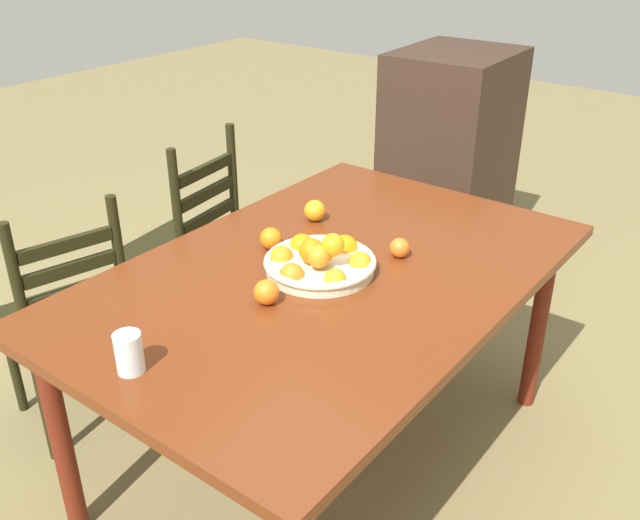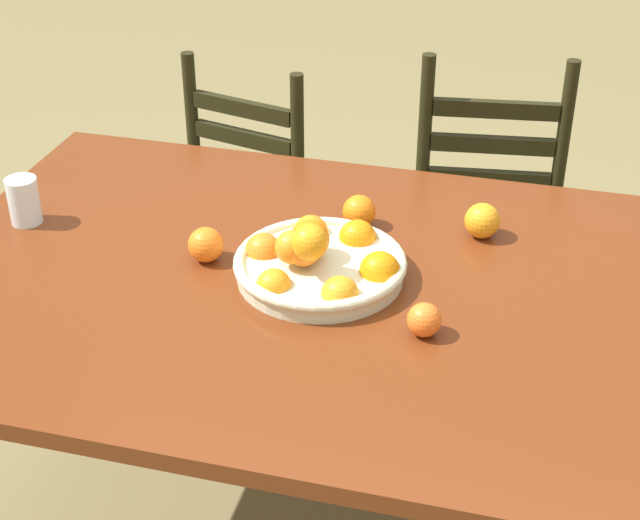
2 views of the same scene
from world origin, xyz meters
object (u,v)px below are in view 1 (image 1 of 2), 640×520
object	(u,v)px
dining_table	(328,291)
orange_loose_2	(400,248)
chair_by_cabinet	(186,249)
cabinet	(449,161)
orange_loose_1	(315,211)
fruit_bowl	(320,261)
orange_loose_0	(267,292)
drinking_glass	(129,353)
chair_near_window	(68,320)
orange_loose_3	(271,238)

from	to	relation	value
dining_table	orange_loose_2	size ratio (longest dim) A/B	25.99
chair_by_cabinet	cabinet	distance (m)	1.49
cabinet	orange_loose_2	world-z (taller)	cabinet
chair_by_cabinet	orange_loose_1	world-z (taller)	chair_by_cabinet
fruit_bowl	orange_loose_0	bearing A→B (deg)	178.92
cabinet	fruit_bowl	size ratio (longest dim) A/B	3.24
chair_by_cabinet	drinking_glass	world-z (taller)	chair_by_cabinet
chair_near_window	orange_loose_3	bearing A→B (deg)	137.04
chair_by_cabinet	drinking_glass	xyz separation A→B (m)	(-0.93, -0.84, 0.35)
dining_table	chair_by_cabinet	size ratio (longest dim) A/B	1.70
chair_near_window	orange_loose_1	distance (m)	0.96
cabinet	chair_near_window	bearing A→B (deg)	166.17
orange_loose_1	orange_loose_3	size ratio (longest dim) A/B	1.05
orange_loose_0	orange_loose_1	world-z (taller)	orange_loose_1
chair_by_cabinet	orange_loose_2	distance (m)	1.09
cabinet	orange_loose_1	bearing A→B (deg)	-174.85
fruit_bowl	orange_loose_1	bearing A→B (deg)	40.08
cabinet	orange_loose_1	xyz separation A→B (m)	(-1.36, -0.17, 0.24)
fruit_bowl	drinking_glass	bearing A→B (deg)	175.26
chair_by_cabinet	cabinet	bearing A→B (deg)	153.59
dining_table	cabinet	xyz separation A→B (m)	(1.63, 0.44, -0.12)
chair_near_window	orange_loose_1	size ratio (longest dim) A/B	12.07
chair_by_cabinet	orange_loose_2	xyz separation A→B (m)	(-0.01, -1.04, 0.33)
drinking_glass	cabinet	bearing A→B (deg)	8.88
orange_loose_1	drinking_glass	xyz separation A→B (m)	(-0.98, -0.19, 0.01)
chair_near_window	orange_loose_3	xyz separation A→B (m)	(0.41, -0.62, 0.35)
chair_by_cabinet	fruit_bowl	distance (m)	0.99
dining_table	orange_loose_0	size ratio (longest dim) A/B	22.72
orange_loose_0	orange_loose_1	bearing A→B (deg)	24.40
fruit_bowl	orange_loose_0	xyz separation A→B (m)	(-0.24, 0.00, 0.00)
orange_loose_0	drinking_glass	size ratio (longest dim) A/B	0.70
dining_table	orange_loose_1	bearing A→B (deg)	43.88
dining_table	orange_loose_3	bearing A→B (deg)	87.81
chair_near_window	cabinet	bearing A→B (deg)	-177.96
orange_loose_0	orange_loose_3	world-z (taller)	same
chair_near_window	orange_loose_2	size ratio (longest dim) A/B	14.39
dining_table	orange_loose_2	xyz separation A→B (m)	(0.21, -0.13, 0.11)
dining_table	cabinet	bearing A→B (deg)	14.98
chair_by_cabinet	orange_loose_3	distance (m)	0.78
cabinet	drinking_glass	distance (m)	2.38
orange_loose_0	chair_by_cabinet	bearing A→B (deg)	61.28
orange_loose_1	drinking_glass	bearing A→B (deg)	-168.93
orange_loose_3	cabinet	bearing A→B (deg)	6.93
orange_loose_1	drinking_glass	world-z (taller)	drinking_glass
orange_loose_1	orange_loose_2	world-z (taller)	orange_loose_1
chair_near_window	orange_loose_1	world-z (taller)	chair_near_window
dining_table	chair_near_window	bearing A→B (deg)	114.82
orange_loose_1	orange_loose_2	xyz separation A→B (m)	(-0.06, -0.39, -0.01)
orange_loose_0	orange_loose_3	size ratio (longest dim) A/B	1.01
fruit_bowl	drinking_glass	distance (m)	0.69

